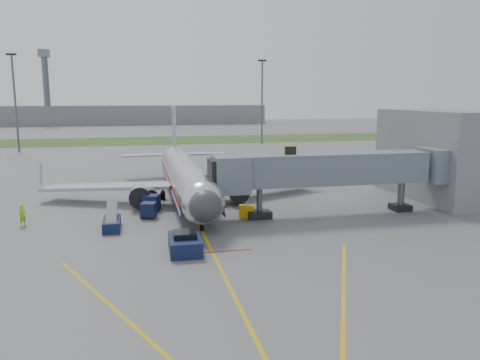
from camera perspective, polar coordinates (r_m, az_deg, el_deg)
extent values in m
plane|color=#565659|center=(39.33, -4.30, -6.93)|extent=(400.00, 400.00, 0.00)
cube|color=#2D4C1E|center=(127.88, -10.05, 4.77)|extent=(300.00, 25.00, 0.01)
cube|color=gold|center=(37.44, -3.86, -7.80)|extent=(0.25, 50.00, 0.01)
cube|color=maroon|center=(35.57, -3.37, -8.77)|extent=(6.00, 0.25, 0.01)
cube|color=gold|center=(25.95, -13.43, -16.47)|extent=(9.52, 20.04, 0.01)
cube|color=gold|center=(28.25, 12.52, -14.15)|extent=(9.52, 20.04, 0.01)
cylinder|color=silver|center=(53.25, -6.63, 0.51)|extent=(3.80, 28.00, 3.80)
sphere|color=silver|center=(39.60, -4.55, -2.77)|extent=(3.80, 3.80, 3.80)
sphere|color=#38383D|center=(38.34, -4.28, -3.20)|extent=(2.74, 2.74, 2.74)
cube|color=black|center=(39.09, -4.48, -2.12)|extent=(2.20, 1.20, 0.55)
cone|color=silver|center=(69.51, -8.02, 2.72)|extent=(3.80, 5.00, 3.80)
cube|color=#B7BAC1|center=(68.63, -8.07, 5.98)|extent=(0.35, 4.20, 7.00)
cube|color=#B7BAC1|center=(53.25, -15.74, -0.79)|extent=(15.10, 8.59, 1.13)
cube|color=#B7BAC1|center=(54.89, 2.25, -0.10)|extent=(15.10, 8.59, 1.13)
cylinder|color=silver|center=(50.29, -12.15, -1.78)|extent=(2.10, 3.60, 2.10)
cylinder|color=silver|center=(51.35, -0.47, -1.31)|extent=(2.10, 3.60, 2.10)
cube|color=maroon|center=(53.53, -4.57, 0.22)|extent=(0.05, 28.00, 0.45)
cube|color=navy|center=(53.69, -4.56, -0.73)|extent=(0.05, 28.00, 0.35)
cylinder|color=black|center=(41.15, -4.70, -5.73)|extent=(0.28, 0.70, 0.70)
cylinder|color=black|center=(53.96, -9.38, -1.86)|extent=(0.50, 1.00, 1.00)
cylinder|color=black|center=(54.46, -3.91, -1.64)|extent=(0.50, 1.00, 1.00)
cube|color=slate|center=(46.52, 10.78, 1.39)|extent=(20.00, 3.00, 3.00)
cube|color=slate|center=(43.66, -1.14, 0.74)|extent=(3.20, 3.60, 3.40)
cube|color=black|center=(43.45, -2.70, 0.68)|extent=(1.60, 3.00, 2.80)
cube|color=gold|center=(44.87, 6.14, 3.51)|extent=(1.20, 0.15, 1.00)
cylinder|color=#595B60|center=(44.83, 2.38, -2.74)|extent=(0.56, 0.56, 3.10)
cube|color=black|center=(45.11, 2.37, -4.22)|extent=(2.20, 1.60, 0.70)
cylinder|color=#595B60|center=(50.70, 19.02, -1.78)|extent=(0.70, 0.70, 3.10)
cube|color=black|center=(50.96, 18.94, -3.16)|extent=(1.80, 1.80, 0.60)
cube|color=slate|center=(52.39, 22.95, 1.72)|extent=(3.00, 4.00, 3.40)
cube|color=slate|center=(59.28, 24.16, 2.91)|extent=(10.00, 16.00, 10.00)
cylinder|color=#595B60|center=(110.10, -25.70, 8.32)|extent=(0.44, 0.44, 20.00)
cube|color=black|center=(110.44, -26.11, 13.60)|extent=(2.00, 0.40, 0.40)
cylinder|color=#595B60|center=(116.26, 2.70, 9.33)|extent=(0.44, 0.44, 20.00)
cube|color=black|center=(116.58, 2.74, 14.35)|extent=(2.00, 0.40, 0.40)
cube|color=slate|center=(207.45, -13.84, 7.72)|extent=(120.00, 14.00, 8.00)
cylinder|color=#595B60|center=(205.25, -22.51, 10.02)|extent=(2.40, 2.40, 28.00)
cube|color=slate|center=(205.94, -22.79, 14.05)|extent=(4.00, 4.00, 3.00)
cube|color=#0C1135|center=(35.62, -6.73, -7.82)|extent=(2.42, 3.88, 1.17)
cube|color=black|center=(35.40, -6.76, -6.67)|extent=(1.74, 1.74, 0.53)
cylinder|color=black|center=(34.31, -8.16, -8.84)|extent=(0.25, 0.86, 0.85)
cylinder|color=black|center=(34.44, -4.94, -8.69)|extent=(0.25, 0.86, 0.85)
cylinder|color=black|center=(36.93, -8.39, -7.46)|extent=(0.25, 0.86, 0.85)
cylinder|color=black|center=(37.06, -5.41, -7.34)|extent=(0.25, 0.86, 0.85)
cube|color=#0C1135|center=(48.55, -10.72, -2.67)|extent=(1.93, 1.93, 1.51)
cube|color=black|center=(48.72, -10.70, -3.53)|extent=(1.99, 1.99, 0.12)
cylinder|color=black|center=(48.37, -11.57, -3.70)|extent=(0.29, 0.33, 0.27)
cylinder|color=black|center=(48.01, -10.25, -3.76)|extent=(0.29, 0.33, 0.27)
cylinder|color=black|center=(49.44, -11.13, -3.39)|extent=(0.29, 0.33, 0.27)
cylinder|color=black|center=(49.09, -9.83, -3.44)|extent=(0.29, 0.33, 0.27)
cube|color=#0C1135|center=(45.89, -11.10, -3.55)|extent=(1.64, 1.64, 1.34)
cube|color=black|center=(46.05, -11.07, -4.36)|extent=(1.70, 1.70, 0.10)
cylinder|color=black|center=(45.70, -11.86, -4.54)|extent=(0.25, 0.28, 0.24)
cylinder|color=black|center=(45.45, -10.59, -4.58)|extent=(0.25, 0.28, 0.24)
cylinder|color=black|center=(46.67, -11.55, -4.22)|extent=(0.25, 0.28, 0.24)
cylinder|color=black|center=(46.43, -10.30, -4.26)|extent=(0.25, 0.28, 0.24)
cube|color=#0C1135|center=(50.65, -11.09, -2.19)|extent=(1.79, 1.79, 1.46)
cube|color=black|center=(50.81, -11.06, -2.98)|extent=(1.85, 1.85, 0.11)
cylinder|color=black|center=(50.13, -11.49, -3.22)|extent=(0.27, 0.31, 0.26)
cylinder|color=black|center=(50.45, -10.26, -3.09)|extent=(0.27, 0.31, 0.26)
cylinder|color=black|center=(51.19, -11.85, -2.96)|extent=(0.27, 0.31, 0.26)
cylinder|color=black|center=(51.50, -10.64, -2.84)|extent=(0.27, 0.31, 0.26)
cube|color=#0C1135|center=(42.88, -15.36, -5.18)|extent=(1.45, 3.73, 0.93)
cube|color=black|center=(43.14, -15.39, -3.75)|extent=(0.93, 4.17, 1.46)
cylinder|color=black|center=(41.66, -16.15, -5.92)|extent=(0.23, 0.58, 0.58)
cylinder|color=black|center=(41.60, -14.72, -5.88)|extent=(0.23, 0.58, 0.58)
cylinder|color=black|center=(44.26, -15.94, -4.97)|extent=(0.23, 0.58, 0.58)
cylinder|color=black|center=(44.20, -14.59, -4.93)|extent=(0.23, 0.58, 0.58)
cube|color=gold|center=(45.32, 0.82, -3.84)|extent=(1.68, 1.34, 1.18)
cylinder|color=black|center=(45.45, 0.20, -4.37)|extent=(0.27, 0.34, 0.29)
cylinder|color=black|center=(45.41, 1.44, -4.39)|extent=(0.27, 0.34, 0.29)
imported|color=#8CDD1A|center=(46.54, -24.98, -3.93)|extent=(0.82, 0.85, 1.96)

